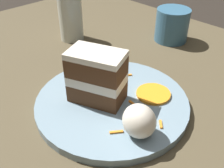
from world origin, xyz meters
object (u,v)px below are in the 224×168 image
cream_dollop (139,121)px  orange_garnish (153,94)px  drinking_glass (71,20)px  plate (112,102)px  coffee_mug (172,24)px  cake_slice (97,77)px

cream_dollop → orange_garnish: (0.05, -0.10, -0.03)m
orange_garnish → drinking_glass: (0.33, -0.06, 0.04)m
plate → drinking_glass: drinking_glass is taller
cream_dollop → coffee_mug: (0.18, -0.35, 0.00)m
cake_slice → plate: bearing=-70.5°
drinking_glass → coffee_mug: drinking_glass is taller
coffee_mug → cake_slice: bearing=102.0°
cake_slice → coffee_mug: cake_slice is taller
cream_dollop → drinking_glass: drinking_glass is taller
plate → orange_garnish: bearing=-125.2°
cake_slice → drinking_glass: (0.27, -0.14, -0.01)m
plate → coffee_mug: 0.33m
plate → drinking_glass: bearing=-23.5°
cake_slice → drinking_glass: size_ratio=0.87×
cake_slice → coffee_mug: size_ratio=1.26×
cake_slice → orange_garnish: (-0.07, -0.08, -0.05)m
drinking_glass → cake_slice: bearing=151.9°
cake_slice → coffee_mug: 0.34m
plate → drinking_glass: 0.32m
plate → cake_slice: (0.02, 0.02, 0.06)m
drinking_glass → coffee_mug: bearing=-136.0°
cream_dollop → drinking_glass: bearing=-22.5°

